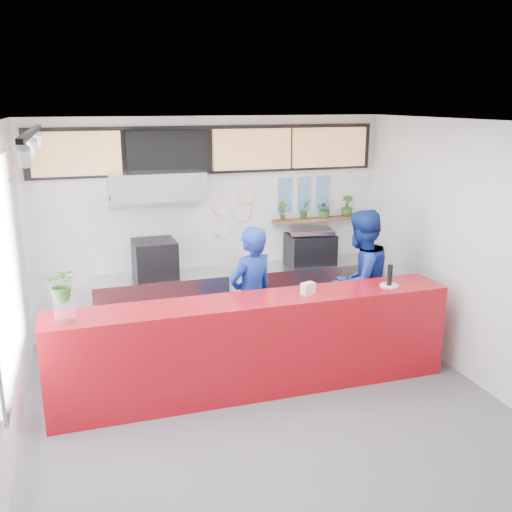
{
  "coord_description": "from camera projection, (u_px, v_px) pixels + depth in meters",
  "views": [
    {
      "loc": [
        -1.76,
        -5.23,
        3.2
      ],
      "look_at": [
        0.1,
        0.7,
        1.5
      ],
      "focal_mm": 40.0,
      "sensor_mm": 36.0,
      "label": 1
    }
  ],
  "objects": [
    {
      "name": "photo_frame_a",
      "position": [
        285.0,
        186.0,
        8.24
      ],
      "size": [
        0.2,
        0.02,
        0.25
      ],
      "primitive_type": "cube",
      "color": "#598CBF",
      "rests_on": "wall_back"
    },
    {
      "name": "wall_left",
      "position": [
        0.0,
        299.0,
        5.05
      ],
      "size": [
        0.0,
        5.0,
        5.0
      ],
      "primitive_type": "plane",
      "rotation": [
        1.57,
        0.0,
        1.57
      ],
      "color": "white",
      "rests_on": "ground"
    },
    {
      "name": "herb_d",
      "position": [
        347.0,
        206.0,
        8.53
      ],
      "size": [
        0.22,
        0.2,
        0.31
      ],
      "primitive_type": "imported",
      "rotation": [
        0.0,
        0.0,
        -0.32
      ],
      "color": "#325F21",
      "rests_on": "herb_shelf"
    },
    {
      "name": "floor",
      "position": [
        267.0,
        407.0,
        6.16
      ],
      "size": [
        5.0,
        5.0,
        0.0
      ],
      "primitive_type": "plane",
      "color": "slate",
      "rests_on": "ground"
    },
    {
      "name": "photo_frame_c",
      "position": [
        323.0,
        185.0,
        8.41
      ],
      "size": [
        0.2,
        0.02,
        0.25
      ],
      "primitive_type": "cube",
      "color": "#598CBF",
      "rests_on": "wall_back"
    },
    {
      "name": "photo_frame_b",
      "position": [
        304.0,
        185.0,
        8.32
      ],
      "size": [
        0.2,
        0.02,
        0.25
      ],
      "primitive_type": "cube",
      "color": "#598CBF",
      "rests_on": "wall_back"
    },
    {
      "name": "staff_center",
      "position": [
        251.0,
        298.0,
        6.89
      ],
      "size": [
        0.76,
        0.64,
        1.78
      ],
      "primitive_type": "imported",
      "rotation": [
        0.0,
        0.0,
        3.54
      ],
      "color": "navy",
      "rests_on": "ground"
    },
    {
      "name": "glass_vase",
      "position": [
        65.0,
        310.0,
        5.55
      ],
      "size": [
        0.26,
        0.26,
        0.25
      ],
      "primitive_type": "cylinder",
      "rotation": [
        0.0,
        0.0,
        0.33
      ],
      "color": "silver",
      "rests_on": "service_counter"
    },
    {
      "name": "staff_right",
      "position": [
        360.0,
        282.0,
        7.32
      ],
      "size": [
        1.11,
        1.0,
        1.89
      ],
      "primitive_type": "imported",
      "rotation": [
        0.0,
        0.0,
        3.51
      ],
      "color": "navy",
      "rests_on": "ground"
    },
    {
      "name": "white_plate",
      "position": [
        389.0,
        286.0,
        6.66
      ],
      "size": [
        0.23,
        0.23,
        0.02
      ],
      "primitive_type": "cylinder",
      "rotation": [
        0.0,
        0.0,
        -0.04
      ],
      "color": "silver",
      "rests_on": "service_counter"
    },
    {
      "name": "pepper_mill",
      "position": [
        390.0,
        275.0,
        6.63
      ],
      "size": [
        0.07,
        0.07,
        0.24
      ],
      "primitive_type": "cylinder",
      "rotation": [
        0.0,
        0.0,
        0.2
      ],
      "color": "black",
      "rests_on": "white_plate"
    },
    {
      "name": "service_counter",
      "position": [
        255.0,
        345.0,
        6.39
      ],
      "size": [
        4.5,
        0.6,
        1.1
      ],
      "primitive_type": "cube",
      "color": "#A50B15",
      "rests_on": "ground"
    },
    {
      "name": "cream_band",
      "position": [
        210.0,
        146.0,
        7.77
      ],
      "size": [
        5.0,
        0.02,
        0.8
      ],
      "primitive_type": "cube",
      "color": "beige",
      "rests_on": "wall_back"
    },
    {
      "name": "right_bench",
      "position": [
        315.0,
        291.0,
        8.5
      ],
      "size": [
        1.8,
        0.6,
        0.9
      ],
      "primitive_type": "cube",
      "color": "#B2B5BA",
      "rests_on": "ground"
    },
    {
      "name": "herb_a",
      "position": [
        282.0,
        211.0,
        8.23
      ],
      "size": [
        0.17,
        0.13,
        0.28
      ],
      "primitive_type": "imported",
      "rotation": [
        0.0,
        0.0,
        -0.24
      ],
      "color": "#325F21",
      "rests_on": "herb_shelf"
    },
    {
      "name": "dec_plate_a",
      "position": [
        222.0,
        207.0,
        8.02
      ],
      "size": [
        0.24,
        0.03,
        0.24
      ],
      "primitive_type": "cylinder",
      "rotation": [
        1.57,
        0.0,
        0.0
      ],
      "color": "silver",
      "rests_on": "wall_back"
    },
    {
      "name": "window_frame",
      "position": [
        7.0,
        268.0,
        5.28
      ],
      "size": [
        0.03,
        2.3,
        2.0
      ],
      "primitive_type": "cube",
      "color": "#B2B5BA",
      "rests_on": "wall_left"
    },
    {
      "name": "photo_frame_e",
      "position": [
        304.0,
        202.0,
        8.39
      ],
      "size": [
        0.2,
        0.02,
        0.25
      ],
      "primitive_type": "cube",
      "color": "#598CBF",
      "rests_on": "wall_back"
    },
    {
      "name": "ceiling",
      "position": [
        268.0,
        122.0,
        5.37
      ],
      "size": [
        5.0,
        5.0,
        0.0
      ],
      "primitive_type": "plane",
      "rotation": [
        3.14,
        0.0,
        0.0
      ],
      "color": "silver"
    },
    {
      "name": "menu_board_far_right",
      "position": [
        329.0,
        147.0,
        8.18
      ],
      "size": [
        1.1,
        0.1,
        0.55
      ],
      "primitive_type": "cube",
      "color": "tan",
      "rests_on": "wall_back"
    },
    {
      "name": "herb_c",
      "position": [
        325.0,
        208.0,
        8.43
      ],
      "size": [
        0.27,
        0.24,
        0.27
      ],
      "primitive_type": "imported",
      "rotation": [
        0.0,
        0.0,
        -0.14
      ],
      "color": "#325F21",
      "rests_on": "herb_shelf"
    },
    {
      "name": "hood_lip",
      "position": [
        157.0,
        200.0,
        7.4
      ],
      "size": [
        1.2,
        0.69,
        0.31
      ],
      "primitive_type": "cube",
      "rotation": [
        -0.35,
        0.0,
        0.0
      ],
      "color": "#B2B5BA",
      "rests_on": "ceiling"
    },
    {
      "name": "napkin_holder",
      "position": [
        308.0,
        288.0,
        6.38
      ],
      "size": [
        0.17,
        0.14,
        0.13
      ],
      "primitive_type": "cube",
      "rotation": [
        0.0,
        0.0,
        0.34
      ],
      "color": "silver",
      "rests_on": "service_counter"
    },
    {
      "name": "dec_plate_b",
      "position": [
        242.0,
        213.0,
        8.13
      ],
      "size": [
        0.24,
        0.03,
        0.24
      ],
      "primitive_type": "cylinder",
      "rotation": [
        1.57,
        0.0,
        0.0
      ],
      "color": "silver",
      "rests_on": "wall_back"
    },
    {
      "name": "menu_board_mid_right",
      "position": [
        252.0,
        149.0,
        7.85
      ],
      "size": [
        1.1,
        0.1,
        0.55
      ],
      "primitive_type": "cube",
      "color": "tan",
      "rests_on": "wall_back"
    },
    {
      "name": "photo_frame_f",
      "position": [
        323.0,
        201.0,
        8.48
      ],
      "size": [
        0.2,
        0.02,
        0.25
      ],
      "primitive_type": "cube",
      "color": "#598CBF",
      "rests_on": "wall_back"
    },
    {
      "name": "track_rail",
      "position": [
        31.0,
        132.0,
        4.78
      ],
      "size": [
        0.05,
        2.4,
        0.04
      ],
      "primitive_type": "cube",
      "color": "black",
      "rests_on": "ceiling"
    },
    {
      "name": "panini_oven",
      "position": [
        155.0,
        259.0,
        7.64
      ],
      "size": [
        0.57,
        0.57,
        0.5
      ],
      "primitive_type": "cube",
      "rotation": [
        0.0,
        0.0,
        0.03
      ],
      "color": "black",
      "rests_on": "prep_bench"
    },
    {
      "name": "espresso_machine",
      "position": [
        310.0,
        249.0,
        8.3
      ],
      "size": [
        0.68,
        0.49,
        0.43
      ],
      "primitive_type": "cube",
      "rotation": [
        0.0,
        0.0,
        -0.02
      ],
      "color": "black",
      "rests_on": "right_bench"
    },
    {
      "name": "extraction_hood",
      "position": [
        156.0,
        185.0,
        7.34
      ],
      "size": [
        1.2,
        0.7,
        0.35
      ],
      "primitive_type": "cube",
      "color": "#B2B5BA",
      "rests_on": "ceiling"
    },
    {
      "name": "wall_right",
      "position": [
        475.0,
        255.0,
        6.49
      ],
      "size": [
        0.0,
        5.0,
        5.0
      ],
      "primitive_type": "plane",
      "rotation": [
        1.57,
        0.0,
        -1.57
      ],
      "color": "white",
      "rests_on": "ground"
    },
    {
      "name": "window_pane",
      "position": [
        5.0,
        268.0,
        5.28
      ],
      "size": [
        0.04,
        2.2,
        1.9
      ],
      "primitive_type": "cube",
      "color": "silver",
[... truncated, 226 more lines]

